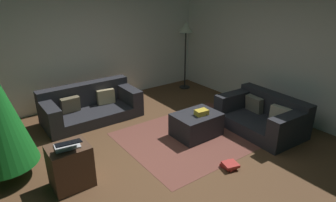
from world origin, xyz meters
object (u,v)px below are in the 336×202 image
Objects in this scene: gift_box at (201,112)px; laptop at (68,145)px; couch_left at (90,106)px; couch_right at (263,116)px; book_stack at (230,165)px; side_table at (70,166)px; tv_remote at (204,114)px; corner_lamp at (186,32)px; ottoman at (196,124)px.

laptop is at bearing -178.85° from gift_box.
laptop is (-1.05, -1.96, 0.39)m from couch_left.
book_stack is at bearing 112.72° from couch_right.
side_table is 0.36m from laptop.
couch_right is (2.43, -2.40, 0.00)m from couch_left.
corner_lamp is (1.41, 2.24, 1.02)m from tv_remote.
tv_remote is 0.27× the size of side_table.
couch_right is 0.91× the size of corner_lamp.
gift_box is at bearing 168.14° from tv_remote.
couch_left is 2.32m from gift_box.
couch_right is 1.30m from ottoman.
side_table reaches higher than gift_box.
laptop reaches higher than side_table.
side_table is at bearing -178.31° from ottoman.
gift_box is 0.06m from tv_remote.
laptop is at bearing 61.75° from couch_left.
corner_lamp is at bearing 30.94° from laptop.
couch_right is 6.89× the size of gift_box.
side_table is at bearing 81.90° from laptop.
corner_lamp reaches higher than laptop.
tv_remote is (-1.07, 0.48, 0.16)m from couch_right.
couch_right is at bearing -97.01° from corner_lamp.
couch_right is 1.54m from book_stack.
couch_right is 5.80× the size of book_stack.
gift_box is at bearing 72.55° from book_stack.
ottoman is 3.61× the size of gift_box.
ottoman is at bearing 75.82° from book_stack.
couch_left is at bearing 61.80° from laptop.
couch_left is at bearing 124.42° from ottoman.
book_stack is at bearing -26.29° from side_table.
tv_remote is 0.39× the size of laptop.
gift_box is at bearing 69.85° from couch_right.
side_table is (-2.40, 0.01, -0.13)m from tv_remote.
couch_left reaches higher than side_table.
couch_right reaches higher than side_table.
corner_lamp is (1.50, 2.16, 1.24)m from ottoman.
side_table is at bearing 153.71° from book_stack.
side_table is (-1.04, -1.90, 0.04)m from couch_left.
couch_left is 2.35m from tv_remote.
couch_right is 3.52m from laptop.
book_stack is (-0.27, -1.07, -0.16)m from ottoman.
couch_left is 11.75× the size of tv_remote.
couch_right is at bearing -8.12° from side_table.
ottoman is at bearing 124.37° from couch_left.
couch_left is at bearing 48.59° from couch_right.
couch_left is at bearing 119.04° from tv_remote.
tv_remote is (0.05, -0.01, -0.04)m from gift_box.
side_table is (-2.34, 0.01, -0.17)m from gift_box.
laptop reaches higher than tv_remote.
ottoman is 3.04× the size of book_stack.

